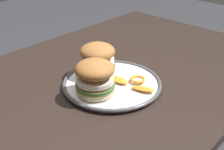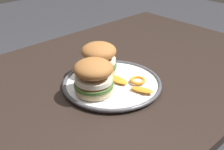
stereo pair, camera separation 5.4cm
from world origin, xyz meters
The scene contains 7 objects.
dining_table centered at (0.00, 0.00, 0.65)m, with size 1.44×0.83×0.75m.
dinner_plate centered at (-0.02, 0.06, 0.76)m, with size 0.31×0.31×0.02m.
sandwich_half_left centered at (0.06, 0.06, 0.82)m, with size 0.16×0.16×0.10m.
sandwich_half_right centered at (-0.03, -0.02, 0.82)m, with size 0.16×0.16×0.10m.
orange_peel_curled centered at (-0.07, 0.11, 0.77)m, with size 0.06×0.06×0.01m.
orange_peel_strip_long centered at (-0.04, 0.16, 0.77)m, with size 0.05×0.08×0.01m.
orange_peel_strip_short centered at (-0.03, 0.07, 0.77)m, with size 0.04×0.08×0.01m.
Camera 2 is at (0.51, 0.62, 1.21)m, focal length 45.67 mm.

